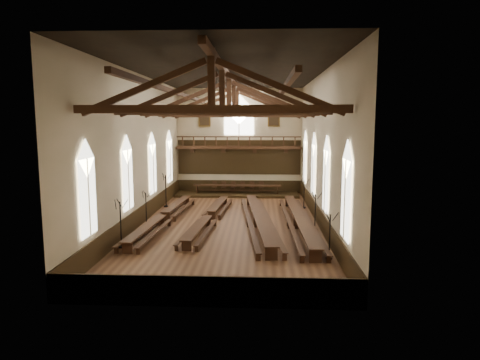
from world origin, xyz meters
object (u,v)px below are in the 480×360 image
object	(u,v)px
high_table	(237,186)
candelabrum_right_far	(304,199)
refectory_row_d	(299,219)
dais	(237,194)
candelabrum_left_mid	(146,215)
refectory_row_c	(258,217)
candelabrum_left_near	(121,233)
candelabrum_left_far	(166,197)
candelabrum_right_mid	(315,219)
refectory_row_b	(210,216)
candelabrum_right_near	(329,245)
refectory_row_a	(163,216)

from	to	relation	value
high_table	candelabrum_right_far	xyz separation A→B (m)	(5.65, -5.74, -0.14)
refectory_row_d	dais	world-z (taller)	refectory_row_d
dais	candelabrum_left_mid	distance (m)	13.04
refectory_row_c	dais	size ratio (longest dim) A/B	1.31
refectory_row_c	refectory_row_d	world-z (taller)	refectory_row_c
candelabrum_left_near	candelabrum_left_far	size ratio (longest dim) A/B	0.99
candelabrum_left_near	candelabrum_right_mid	world-z (taller)	candelabrum_left_near
dais	refectory_row_b	bearing A→B (deg)	-96.63
refectory_row_d	candelabrum_left_mid	bearing A→B (deg)	178.63
candelabrum_left_mid	candelabrum_right_near	world-z (taller)	candelabrum_right_near
high_table	refectory_row_c	bearing A→B (deg)	-80.16
candelabrum_left_near	refectory_row_b	bearing A→B (deg)	55.25
refectory_row_a	refectory_row_c	xyz separation A→B (m)	(6.42, -0.35, 0.06)
refectory_row_b	candelabrum_left_mid	distance (m)	4.24
refectory_row_a	dais	size ratio (longest dim) A/B	1.24
candelabrum_left_far	dais	bearing A→B (deg)	46.82
candelabrum_left_near	candelabrum_right_near	size ratio (longest dim) A/B	1.12
refectory_row_d	candelabrum_right_far	world-z (taller)	candelabrum_right_far
candelabrum_left_far	refectory_row_b	bearing A→B (deg)	-51.54
refectory_row_a	candelabrum_left_mid	distance (m)	1.15
candelabrum_left_near	candelabrum_right_mid	xyz separation A→B (m)	(11.10, 4.30, -0.07)
dais	candelabrum_left_far	size ratio (longest dim) A/B	4.14
candelabrum_left_mid	candelabrum_right_mid	bearing A→B (deg)	-4.71
refectory_row_d	high_table	distance (m)	12.96
dais	candelabrum_right_mid	bearing A→B (deg)	-66.08
refectory_row_d	dais	distance (m)	12.97
candelabrum_right_mid	candelabrum_right_far	distance (m)	7.01
refectory_row_d	candelabrum_left_far	xyz separation A→B (m)	(-10.15, 6.27, 0.26)
dais	high_table	bearing A→B (deg)	0.00
candelabrum_right_mid	refectory_row_a	bearing A→B (deg)	172.64
candelabrum_left_far	candelabrum_right_far	size ratio (longest dim) A/B	1.16
high_table	candelabrum_right_mid	bearing A→B (deg)	-66.08
dais	candelabrum_right_far	size ratio (longest dim) A/B	4.82
candelabrum_left_far	refectory_row_c	bearing A→B (deg)	-38.66
candelabrum_right_far	high_table	bearing A→B (deg)	134.57
refectory_row_d	candelabrum_left_mid	xyz separation A→B (m)	(-10.15, 0.24, 0.13)
candelabrum_left_mid	candelabrum_right_mid	distance (m)	11.14
high_table	candelabrum_left_near	size ratio (longest dim) A/B	3.02
refectory_row_b	candelabrum_right_near	size ratio (longest dim) A/B	5.63
candelabrum_left_far	candelabrum_right_mid	world-z (taller)	candelabrum_left_far
dais	candelabrum_right_near	distance (m)	19.35
high_table	candelabrum_left_near	xyz separation A→B (m)	(-5.45, -17.05, -0.03)
candelabrum_right_near	candelabrum_right_far	bearing A→B (deg)	90.00
refectory_row_c	refectory_row_d	distance (m)	2.67
refectory_row_a	candelabrum_right_mid	xyz separation A→B (m)	(10.03, -1.30, 0.24)
refectory_row_b	candelabrum_left_near	size ratio (longest dim) A/B	5.03
dais	high_table	world-z (taller)	high_table
candelabrum_left_mid	candelabrum_left_near	bearing A→B (deg)	-90.00
refectory_row_d	candelabrum_right_mid	bearing A→B (deg)	-35.24
candelabrum_right_mid	candelabrum_right_far	xyz separation A→B (m)	(0.00, 7.01, -0.04)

